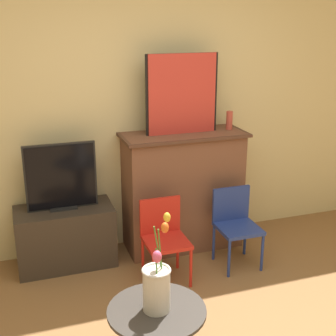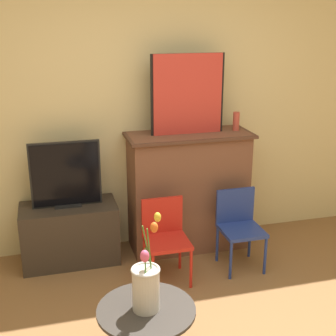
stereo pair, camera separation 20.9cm
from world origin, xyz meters
TOP-DOWN VIEW (x-y plane):
  - wall_back at (0.00, 2.13)m, footprint 8.00×0.06m
  - fireplace_mantel at (0.37, 1.89)m, footprint 1.10×0.46m
  - painting at (0.36, 1.89)m, footprint 0.64×0.03m
  - mantel_candle at (0.81, 1.89)m, footprint 0.06×0.06m
  - tv_stand at (-0.70, 1.87)m, footprint 0.81×0.41m
  - tv_monitor at (-0.70, 1.88)m, footprint 0.58×0.12m
  - chair_red at (0.03, 1.40)m, footprint 0.34×0.34m
  - chair_blue at (0.68, 1.44)m, footprint 0.34×0.34m
  - side_table at (-0.35, 0.37)m, footprint 0.57×0.57m
  - vase_tulips at (-0.35, 0.37)m, footprint 0.20×0.22m

SIDE VIEW (x-z plane):
  - tv_stand at x=-0.70m, z-range 0.00..0.52m
  - side_table at x=-0.35m, z-range 0.07..0.53m
  - chair_red at x=0.03m, z-range 0.06..0.72m
  - chair_blue at x=0.68m, z-range 0.06..0.72m
  - fireplace_mantel at x=0.37m, z-range 0.01..1.09m
  - vase_tulips at x=-0.35m, z-range 0.33..0.89m
  - tv_monitor at x=-0.70m, z-range 0.51..1.07m
  - mantel_candle at x=0.81m, z-range 1.08..1.24m
  - wall_back at x=0.00m, z-range 0.00..2.70m
  - painting at x=0.36m, z-range 1.08..1.76m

